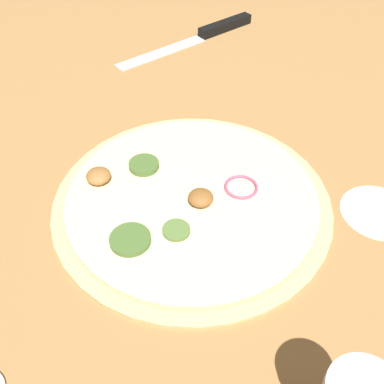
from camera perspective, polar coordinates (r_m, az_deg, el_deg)
ground_plane at (r=0.56m, az=0.00°, el=-1.36°), size 3.00×3.00×0.00m
pizza at (r=0.56m, az=-0.20°, el=-0.90°), size 0.35×0.35×0.03m
knife at (r=0.94m, az=2.46°, el=19.71°), size 0.27×0.20×0.02m
flour_patch at (r=0.60m, az=22.60°, el=-2.35°), size 0.09×0.09×0.00m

